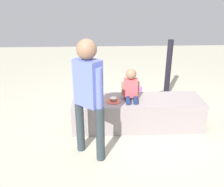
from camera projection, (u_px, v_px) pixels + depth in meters
ground_plane at (137, 126)px, 4.00m from camera, size 12.00×12.00×0.00m
concrete_ledge at (137, 113)px, 3.90m from camera, size 2.02×0.58×0.47m
child_seated at (131, 86)px, 3.73m from camera, size 0.28×0.32×0.48m
adult_standing at (88, 90)px, 2.95m from camera, size 0.38×0.35×1.54m
cake_plate at (113, 100)px, 3.72m from camera, size 0.22×0.22×0.07m
gift_bag at (136, 94)px, 4.75m from camera, size 0.20×0.11×0.38m
railing_post at (168, 76)px, 4.93m from camera, size 0.36×0.36×1.16m
water_bottle_near_gift at (118, 100)px, 4.73m from camera, size 0.06×0.06×0.18m
party_cup_red at (155, 99)px, 4.83m from camera, size 0.07×0.07×0.09m
cake_box_white at (100, 99)px, 4.77m from camera, size 0.35×0.39×0.14m
handbag_black_leather at (112, 105)px, 4.41m from camera, size 0.29×0.10×0.35m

